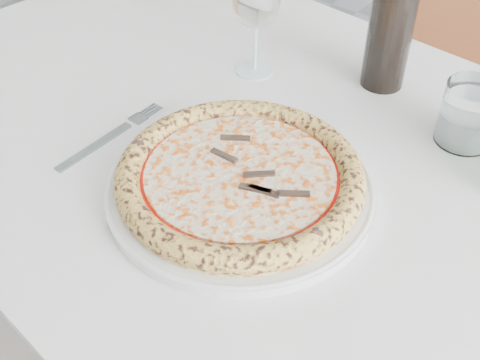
# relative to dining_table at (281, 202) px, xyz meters

# --- Properties ---
(dining_table) EXTENTS (1.46, 0.96, 0.76)m
(dining_table) POSITION_rel_dining_table_xyz_m (0.00, 0.00, 0.00)
(dining_table) COLOR brown
(dining_table) RESTS_ON floor
(chair_far) EXTENTS (0.50, 0.50, 0.93)m
(chair_far) POSITION_rel_dining_table_xyz_m (0.03, 0.76, -0.13)
(chair_far) COLOR brown
(chair_far) RESTS_ON floor
(plate) EXTENTS (0.34, 0.34, 0.02)m
(plate) POSITION_rel_dining_table_xyz_m (-0.00, -0.10, 0.10)
(plate) COLOR white
(plate) RESTS_ON dining_table
(pizza) EXTENTS (0.31, 0.31, 0.03)m
(pizza) POSITION_rel_dining_table_xyz_m (-0.00, -0.10, 0.12)
(pizza) COLOR #E8C66F
(pizza) RESTS_ON plate
(fork) EXTENTS (0.02, 0.19, 0.00)m
(fork) POSITION_rel_dining_table_xyz_m (-0.22, -0.12, 0.09)
(fork) COLOR slate
(fork) RESTS_ON dining_table
(wine_glass) EXTENTS (0.07, 0.07, 0.17)m
(wine_glass) POSITION_rel_dining_table_xyz_m (-0.16, 0.15, 0.21)
(wine_glass) COLOR white
(wine_glass) RESTS_ON dining_table
(tumbler) EXTENTS (0.08, 0.08, 0.09)m
(tumbler) POSITION_rel_dining_table_xyz_m (0.18, 0.18, 0.13)
(tumbler) COLOR white
(tumbler) RESTS_ON dining_table
(wine_bottle) EXTENTS (0.07, 0.07, 0.28)m
(wine_bottle) POSITION_rel_dining_table_xyz_m (0.02, 0.24, 0.21)
(wine_bottle) COLOR black
(wine_bottle) RESTS_ON dining_table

